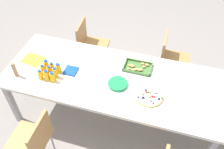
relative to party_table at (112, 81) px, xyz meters
The scene contains 20 objects.
ground_plane 0.70m from the party_table, ahead, with size 12.00×12.00×0.00m, color gray.
party_table is the anchor object (origin of this frame).
chair_near_left 1.07m from the party_table, 125.12° to the right, with size 0.40×0.40×0.83m.
chair_far_left 1.04m from the party_table, 126.03° to the left, with size 0.43×0.43×0.83m.
chair_far_right 1.06m from the party_table, 54.38° to the left, with size 0.40×0.40×0.83m.
juice_bottle_0 0.82m from the party_table, 162.05° to the right, with size 0.05×0.05×0.13m.
juice_bottle_1 0.75m from the party_table, 160.81° to the right, with size 0.06×0.06×0.15m.
juice_bottle_2 0.68m from the party_table, 158.88° to the right, with size 0.06×0.06×0.13m.
juice_bottle_3 0.81m from the party_table, 167.67° to the right, with size 0.05×0.05×0.14m.
juice_bottle_4 0.73m from the party_table, 166.55° to the right, with size 0.05×0.05×0.14m.
juice_bottle_5 0.66m from the party_table, 164.09° to the right, with size 0.06×0.06×0.15m.
juice_bottle_6 0.79m from the party_table, behind, with size 0.06×0.06×0.15m.
juice_bottle_7 0.72m from the party_table, behind, with size 0.05×0.05×0.13m.
juice_bottle_8 0.64m from the party_table, behind, with size 0.06×0.06×0.14m.
fruit_pizza 0.48m from the party_table, 18.45° to the right, with size 0.31×0.31×0.05m.
snack_tray 0.35m from the party_table, 43.32° to the left, with size 0.33×0.22×0.04m.
plate_stack 0.15m from the party_table, 45.45° to the right, with size 0.22×0.22×0.03m.
napkin_stack 0.50m from the party_table, behind, with size 0.15×0.15×0.02m, color #194CA5.
cardboard_tube 1.12m from the party_table, 164.94° to the right, with size 0.04×0.04×0.19m, color #9E7A56.
paper_folder 1.03m from the party_table, behind, with size 0.26×0.20×0.01m, color yellow.
Camera 1 is at (0.55, -1.85, 2.79)m, focal length 39.22 mm.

